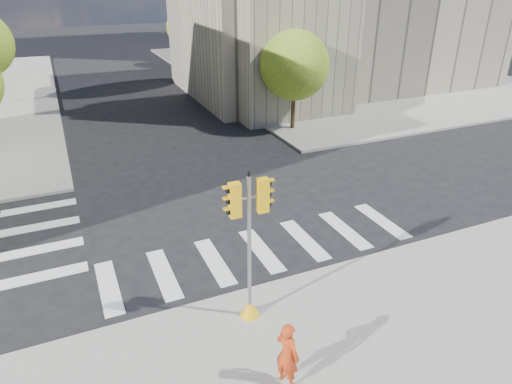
# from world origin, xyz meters

# --- Properties ---
(ground) EXTENTS (160.00, 160.00, 0.00)m
(ground) POSITION_xyz_m (0.00, 0.00, 0.00)
(ground) COLOR black
(ground) RESTS_ON ground
(sidewalk_far_right) EXTENTS (28.00, 40.00, 0.15)m
(sidewalk_far_right) POSITION_xyz_m (20.00, 26.00, 0.07)
(sidewalk_far_right) COLOR gray
(sidewalk_far_right) RESTS_ON ground
(tree_re_near) EXTENTS (4.20, 4.20, 6.16)m
(tree_re_near) POSITION_xyz_m (7.50, 10.00, 4.05)
(tree_re_near) COLOR #382616
(tree_re_near) RESTS_ON ground
(tree_re_mid) EXTENTS (4.60, 4.60, 6.66)m
(tree_re_mid) POSITION_xyz_m (7.50, 22.00, 4.35)
(tree_re_mid) COLOR #382616
(tree_re_mid) RESTS_ON ground
(tree_re_far) EXTENTS (4.00, 4.00, 5.88)m
(tree_re_far) POSITION_xyz_m (7.50, 34.00, 3.87)
(tree_re_far) COLOR #382616
(tree_re_far) RESTS_ON ground
(lamp_near) EXTENTS (0.35, 0.18, 8.11)m
(lamp_near) POSITION_xyz_m (8.00, 14.00, 4.58)
(lamp_near) COLOR black
(lamp_near) RESTS_ON sidewalk_far_right
(lamp_far) EXTENTS (0.35, 0.18, 8.11)m
(lamp_far) POSITION_xyz_m (8.00, 28.00, 4.58)
(lamp_far) COLOR black
(lamp_far) RESTS_ON sidewalk_far_right
(traffic_signal) EXTENTS (1.07, 0.56, 4.53)m
(traffic_signal) POSITION_xyz_m (-1.91, -5.19, 2.07)
(traffic_signal) COLOR #F7B40D
(traffic_signal) RESTS_ON sidewalk_near
(photographer) EXTENTS (0.66, 0.77, 1.80)m
(photographer) POSITION_xyz_m (-2.03, -7.76, 1.05)
(photographer) COLOR red
(photographer) RESTS_ON sidewalk_near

